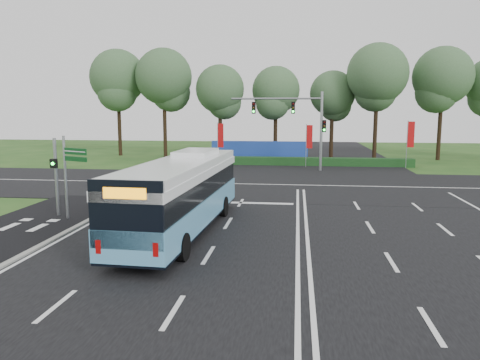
% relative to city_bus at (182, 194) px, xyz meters
% --- Properties ---
extents(ground, '(120.00, 120.00, 0.00)m').
position_rel_city_bus_xyz_m(ground, '(5.08, 1.83, -1.74)').
color(ground, '#224C19').
rests_on(ground, ground).
extents(road_main, '(20.00, 120.00, 0.04)m').
position_rel_city_bus_xyz_m(road_main, '(5.08, 1.83, -1.72)').
color(road_main, black).
rests_on(road_main, ground).
extents(road_cross, '(120.00, 14.00, 0.05)m').
position_rel_city_bus_xyz_m(road_cross, '(5.08, 13.83, -1.72)').
color(road_cross, black).
rests_on(road_cross, ground).
extents(bike_path, '(5.00, 18.00, 0.06)m').
position_rel_city_bus_xyz_m(bike_path, '(-7.42, -1.17, -1.71)').
color(bike_path, black).
rests_on(bike_path, ground).
extents(kerb_strip, '(0.25, 18.00, 0.12)m').
position_rel_city_bus_xyz_m(kerb_strip, '(-5.02, -1.17, -1.68)').
color(kerb_strip, gray).
rests_on(kerb_strip, ground).
extents(city_bus, '(3.07, 12.17, 3.46)m').
position_rel_city_bus_xyz_m(city_bus, '(0.00, 0.00, 0.00)').
color(city_bus, '#58A0CD').
rests_on(city_bus, ground).
extents(pedestrian_signal, '(0.33, 0.44, 4.00)m').
position_rel_city_bus_xyz_m(pedestrian_signal, '(-7.09, 2.38, 0.44)').
color(pedestrian_signal, gray).
rests_on(pedestrian_signal, ground).
extents(street_sign, '(1.50, 0.72, 4.15)m').
position_rel_city_bus_xyz_m(street_sign, '(-5.96, 1.67, 0.86)').
color(street_sign, gray).
rests_on(street_sign, ground).
extents(banner_flag_left, '(0.61, 0.19, 4.24)m').
position_rel_city_bus_xyz_m(banner_flag_left, '(-2.31, 24.24, 1.03)').
color(banner_flag_left, gray).
rests_on(banner_flag_left, ground).
extents(banner_flag_mid, '(0.60, 0.06, 4.09)m').
position_rel_city_bus_xyz_m(banner_flag_mid, '(6.06, 24.98, 0.94)').
color(banner_flag_mid, gray).
rests_on(banner_flag_mid, ground).
extents(banner_flag_right, '(0.66, 0.10, 4.46)m').
position_rel_city_bus_xyz_m(banner_flag_right, '(15.32, 25.15, 1.17)').
color(banner_flag_right, gray).
rests_on(banner_flag_right, ground).
extents(traffic_light_gantry, '(8.41, 0.28, 7.00)m').
position_rel_city_bus_xyz_m(traffic_light_gantry, '(5.29, 22.33, 2.92)').
color(traffic_light_gantry, gray).
rests_on(traffic_light_gantry, ground).
extents(hedge, '(22.00, 1.20, 0.80)m').
position_rel_city_bus_xyz_m(hedge, '(5.08, 26.33, -1.34)').
color(hedge, '#133415').
rests_on(hedge, ground).
extents(blue_hoarding, '(10.00, 0.30, 2.20)m').
position_rel_city_bus_xyz_m(blue_hoarding, '(1.08, 28.83, -0.64)').
color(blue_hoarding, '#1D3FA1').
rests_on(blue_hoarding, ground).
extents(eucalyptus_row, '(54.43, 8.44, 12.49)m').
position_rel_city_bus_xyz_m(eucalyptus_row, '(6.76, 33.41, 6.77)').
color(eucalyptus_row, black).
rests_on(eucalyptus_row, ground).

